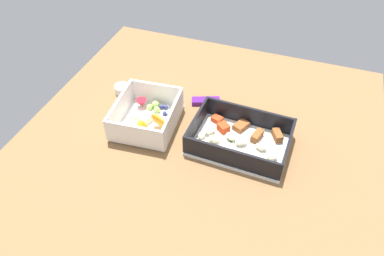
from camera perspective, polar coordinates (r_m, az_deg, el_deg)
The scene contains 5 objects.
table_surface at distance 84.14cm, azimuth 1.25°, elevation -1.76°, with size 80.00×80.00×2.00cm, color brown.
pasta_container at distance 81.11cm, azimuth 7.37°, elevation -1.76°, with size 21.76×15.38×5.31cm.
fruit_bowl at distance 85.30cm, azimuth -7.02°, elevation 1.62°, with size 14.73×16.84×6.41cm.
candy_bar at distance 91.79cm, azimuth 2.16°, elevation 4.21°, with size 7.00×2.40×1.20cm, color #51197A.
paper_cup_liner at distance 96.49cm, azimuth -10.82°, elevation 5.98°, with size 3.90×3.90×2.12cm, color white.
Camera 1 is at (17.92, -56.09, 61.10)cm, focal length 34.18 mm.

